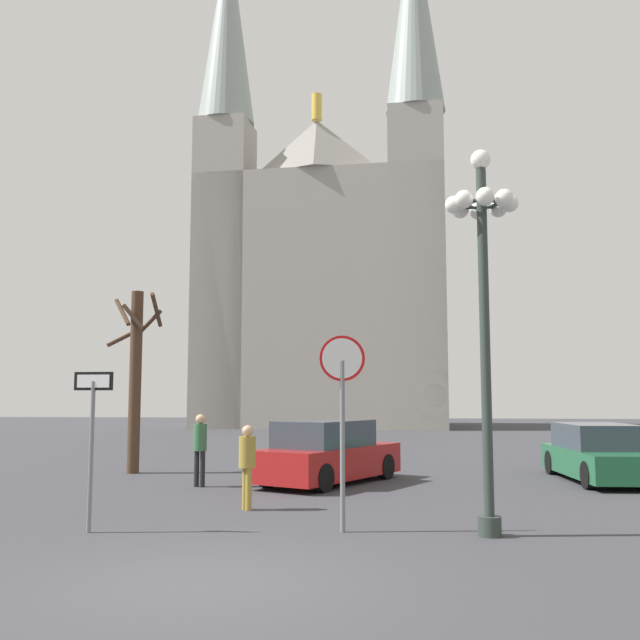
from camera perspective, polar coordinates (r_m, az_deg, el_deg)
The scene contains 10 objects.
ground_plane at distance 8.73m, azimuth -9.65°, elevation -20.26°, with size 120.00×120.00×0.00m, color #38383D.
cathedral at distance 49.71m, azimuth 0.33°, elevation 4.46°, with size 17.39×11.12×36.63m.
stop_sign at distance 11.44m, azimuth 1.81°, elevation -6.03°, with size 0.74×0.16×3.12m.
one_way_arrow_sign at distance 11.96m, azimuth -17.92°, elevation -8.30°, with size 0.66×0.08×2.52m.
street_lamp at distance 11.55m, azimuth 13.05°, elevation 3.27°, with size 1.17×1.17×6.11m.
bare_tree at distance 20.62m, azimuth -14.66°, elevation -4.20°, with size 1.57×1.56×5.10m.
parked_car_near_green at distance 19.50m, azimuth 21.62°, elevation -10.04°, with size 2.01×4.68×1.42m.
parked_car_far_red at distance 17.69m, azimuth 0.64°, elevation -10.76°, with size 3.53×4.71×1.54m.
pedestrian_walking at distance 17.25m, azimuth -9.66°, elevation -9.74°, with size 0.32×0.32×1.70m.
pedestrian_standing at distance 13.71m, azimuth -5.90°, elevation -11.09°, with size 0.32×0.32×1.58m.
Camera 1 is at (2.21, -8.17, 2.15)m, focal length 39.65 mm.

